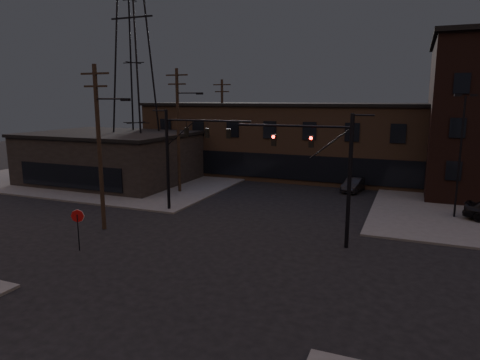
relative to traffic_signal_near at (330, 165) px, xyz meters
name	(u,v)px	position (x,y,z in m)	size (l,w,h in m)	color
ground	(217,258)	(-5.36, -4.50, -4.93)	(140.00, 140.00, 0.00)	black
sidewalk_nw	(131,171)	(-27.36, 17.50, -4.86)	(30.00, 30.00, 0.15)	#474744
building_row	(321,141)	(-5.36, 23.50, -0.93)	(40.00, 12.00, 8.00)	#503B2A
building_left	(111,159)	(-25.36, 11.50, -2.43)	(16.00, 12.00, 5.00)	black
traffic_signal_near	(330,165)	(0.00, 0.00, 0.00)	(7.12, 0.24, 8.00)	black
traffic_signal_far	(182,149)	(-12.07, 3.50, 0.08)	(7.12, 0.24, 8.00)	black
stop_sign	(78,220)	(-13.36, -6.49, -3.09)	(0.72, 0.33, 2.48)	black
utility_pole_near	(100,144)	(-14.79, -2.50, 0.94)	(3.70, 0.28, 11.00)	black
utility_pole_mid	(179,128)	(-15.79, 9.50, 1.19)	(3.70, 0.28, 11.50)	black
utility_pole_far	(222,124)	(-16.86, 21.50, 0.85)	(2.20, 0.28, 11.00)	black
transmission_tower	(134,63)	(-23.36, 13.50, 7.57)	(7.00, 7.00, 25.00)	black
lot_light_a	(461,145)	(7.64, 9.50, 0.58)	(1.50, 0.28, 9.14)	black
car_crossing	(354,185)	(-0.59, 16.32, -4.26)	(1.41, 4.05, 1.34)	black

